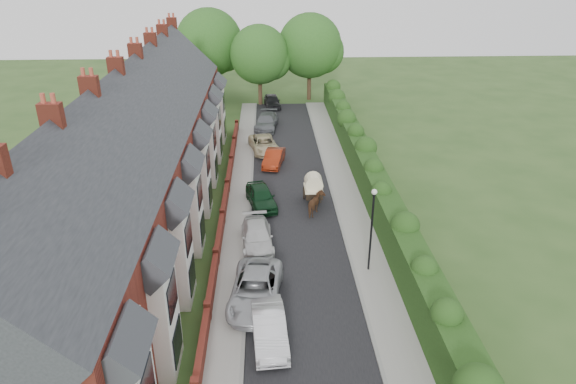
% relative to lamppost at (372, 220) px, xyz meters
% --- Properties ---
extents(ground, '(140.00, 140.00, 0.00)m').
position_rel_lamppost_xyz_m(ground, '(-3.40, -4.00, -3.30)').
color(ground, '#2D4C1E').
rests_on(ground, ground).
extents(road, '(6.00, 58.00, 0.02)m').
position_rel_lamppost_xyz_m(road, '(-3.90, 7.00, -3.29)').
color(road, black).
rests_on(road, ground).
extents(pavement_hedge_side, '(2.20, 58.00, 0.12)m').
position_rel_lamppost_xyz_m(pavement_hedge_side, '(0.20, 7.00, -3.24)').
color(pavement_hedge_side, gray).
rests_on(pavement_hedge_side, ground).
extents(pavement_house_side, '(1.70, 58.00, 0.12)m').
position_rel_lamppost_xyz_m(pavement_house_side, '(-7.75, 7.00, -3.24)').
color(pavement_house_side, gray).
rests_on(pavement_house_side, ground).
extents(kerb_hedge_side, '(0.18, 58.00, 0.13)m').
position_rel_lamppost_xyz_m(kerb_hedge_side, '(-0.85, 7.00, -3.23)').
color(kerb_hedge_side, gray).
rests_on(kerb_hedge_side, ground).
extents(kerb_house_side, '(0.18, 58.00, 0.13)m').
position_rel_lamppost_xyz_m(kerb_house_side, '(-6.95, 7.00, -3.23)').
color(kerb_house_side, gray).
rests_on(kerb_house_side, ground).
extents(hedge, '(2.10, 58.00, 2.85)m').
position_rel_lamppost_xyz_m(hedge, '(2.00, 7.00, -1.70)').
color(hedge, '#183510').
rests_on(hedge, ground).
extents(terrace_row, '(9.05, 40.50, 11.50)m').
position_rel_lamppost_xyz_m(terrace_row, '(-14.27, 5.98, 1.18)').
color(terrace_row, maroon).
rests_on(terrace_row, ground).
extents(garden_wall_row, '(0.35, 40.35, 1.10)m').
position_rel_lamppost_xyz_m(garden_wall_row, '(-8.75, 6.00, -2.84)').
color(garden_wall_row, maroon).
rests_on(garden_wall_row, ground).
extents(lamppost, '(0.32, 0.32, 5.16)m').
position_rel_lamppost_xyz_m(lamppost, '(0.00, 0.00, 0.00)').
color(lamppost, black).
rests_on(lamppost, ground).
extents(tree_far_left, '(7.14, 6.80, 9.29)m').
position_rel_lamppost_xyz_m(tree_far_left, '(-6.05, 36.08, 2.41)').
color(tree_far_left, '#332316').
rests_on(tree_far_left, ground).
extents(tree_far_right, '(7.98, 7.60, 10.31)m').
position_rel_lamppost_xyz_m(tree_far_right, '(-0.01, 38.08, 3.02)').
color(tree_far_right, '#332316').
rests_on(tree_far_right, ground).
extents(tree_far_back, '(8.40, 8.00, 10.82)m').
position_rel_lamppost_xyz_m(tree_far_back, '(-11.99, 39.08, 3.32)').
color(tree_far_back, '#332316').
rests_on(tree_far_back, ground).
extents(car_silver_a, '(1.87, 4.45, 1.43)m').
position_rel_lamppost_xyz_m(car_silver_a, '(-5.73, -5.56, -2.58)').
color(car_silver_a, silver).
rests_on(car_silver_a, ground).
extents(car_silver_b, '(3.08, 5.71, 1.52)m').
position_rel_lamppost_xyz_m(car_silver_b, '(-6.40, -2.60, -2.54)').
color(car_silver_b, '#A7AAAF').
rests_on(car_silver_b, ground).
extents(car_white, '(2.25, 4.77, 1.35)m').
position_rel_lamppost_xyz_m(car_white, '(-6.40, 3.00, -2.62)').
color(car_white, silver).
rests_on(car_white, ground).
extents(car_green, '(2.63, 4.62, 1.48)m').
position_rel_lamppost_xyz_m(car_green, '(-6.18, 8.60, -2.56)').
color(car_green, black).
rests_on(car_green, ground).
extents(car_red, '(2.15, 4.23, 1.33)m').
position_rel_lamppost_xyz_m(car_red, '(-5.13, 16.37, -2.63)').
color(car_red, maroon).
rests_on(car_red, ground).
extents(car_beige, '(3.15, 5.21, 1.35)m').
position_rel_lamppost_xyz_m(car_beige, '(-5.98, 19.80, -2.62)').
color(car_beige, '#C3B48D').
rests_on(car_beige, ground).
extents(car_grey, '(2.74, 5.42, 1.51)m').
position_rel_lamppost_xyz_m(car_grey, '(-5.72, 26.46, -2.54)').
color(car_grey, '#5C5F64').
rests_on(car_grey, ground).
extents(car_black, '(2.12, 4.46, 1.47)m').
position_rel_lamppost_xyz_m(car_black, '(-5.00, 34.60, -2.56)').
color(car_black, black).
rests_on(car_black, ground).
extents(horse, '(1.49, 2.06, 1.59)m').
position_rel_lamppost_xyz_m(horse, '(-2.38, 7.08, -2.50)').
color(horse, '#54341E').
rests_on(horse, ground).
extents(horse_cart, '(1.37, 3.04, 2.19)m').
position_rel_lamppost_xyz_m(horse_cart, '(-2.38, 9.11, -2.04)').
color(horse_cart, black).
rests_on(horse_cart, ground).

